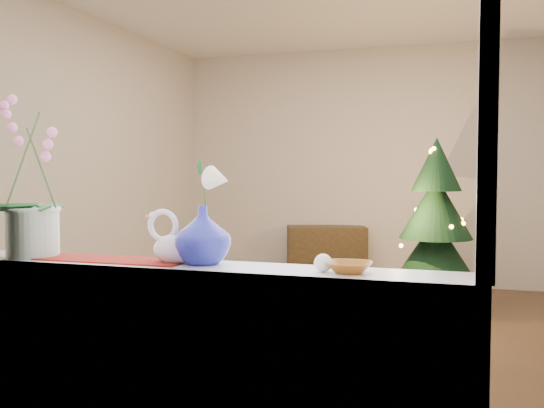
% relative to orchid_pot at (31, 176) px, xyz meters
% --- Properties ---
extents(ground, '(5.00, 5.00, 0.00)m').
position_rel_orchid_pot_xyz_m(ground, '(0.73, 2.38, -1.26)').
color(ground, '#3E2619').
rests_on(ground, ground).
extents(wall_back, '(4.50, 0.10, 2.70)m').
position_rel_orchid_pot_xyz_m(wall_back, '(0.73, 4.88, 0.09)').
color(wall_back, beige).
rests_on(wall_back, ground).
extents(wall_front, '(4.50, 0.10, 2.70)m').
position_rel_orchid_pot_xyz_m(wall_front, '(0.73, -0.12, 0.09)').
color(wall_front, beige).
rests_on(wall_front, ground).
extents(wall_left, '(0.10, 5.00, 2.70)m').
position_rel_orchid_pot_xyz_m(wall_left, '(-1.52, 2.38, 0.09)').
color(wall_left, beige).
rests_on(wall_left, ground).
extents(window_apron, '(2.20, 0.08, 0.88)m').
position_rel_orchid_pot_xyz_m(window_apron, '(0.73, -0.08, -0.82)').
color(window_apron, white).
rests_on(window_apron, ground).
extents(windowsill, '(2.20, 0.26, 0.04)m').
position_rel_orchid_pot_xyz_m(windowsill, '(0.73, 0.01, -0.36)').
color(windowsill, white).
rests_on(windowsill, window_apron).
extents(window_frame, '(2.22, 0.06, 1.60)m').
position_rel_orchid_pot_xyz_m(window_frame, '(0.73, -0.09, 0.44)').
color(window_frame, white).
rests_on(window_frame, windowsill).
extents(runner, '(0.70, 0.20, 0.01)m').
position_rel_orchid_pot_xyz_m(runner, '(0.35, 0.01, -0.34)').
color(runner, maroon).
rests_on(runner, windowsill).
extents(orchid_pot, '(0.31, 0.31, 0.69)m').
position_rel_orchid_pot_xyz_m(orchid_pot, '(0.00, 0.00, 0.00)').
color(orchid_pot, beige).
rests_on(orchid_pot, windowsill).
extents(swan, '(0.26, 0.20, 0.20)m').
position_rel_orchid_pot_xyz_m(swan, '(0.66, 0.01, -0.24)').
color(swan, silver).
rests_on(swan, windowsill).
extents(blue_vase, '(0.28, 0.28, 0.26)m').
position_rel_orchid_pot_xyz_m(blue_vase, '(0.77, 0.03, -0.21)').
color(blue_vase, navy).
rests_on(blue_vase, windowsill).
extents(lily, '(0.14, 0.08, 0.20)m').
position_rel_orchid_pot_xyz_m(lily, '(0.77, 0.03, 0.02)').
color(lily, white).
rests_on(lily, blue_vase).
extents(paperweight, '(0.08, 0.08, 0.07)m').
position_rel_orchid_pot_xyz_m(paperweight, '(1.26, -0.01, -0.31)').
color(paperweight, white).
rests_on(paperweight, windowsill).
extents(amber_dish, '(0.14, 0.14, 0.03)m').
position_rel_orchid_pot_xyz_m(amber_dish, '(1.35, -0.00, -0.33)').
color(amber_dish, '#94581B').
rests_on(amber_dish, windowsill).
extents(xmas_tree, '(1.08, 1.08, 1.60)m').
position_rel_orchid_pot_xyz_m(xmas_tree, '(1.50, 3.60, -0.47)').
color(xmas_tree, black).
rests_on(xmas_tree, ground).
extents(side_table, '(0.98, 0.71, 0.66)m').
position_rel_orchid_pot_xyz_m(side_table, '(0.25, 4.63, -0.93)').
color(side_table, black).
rests_on(side_table, ground).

